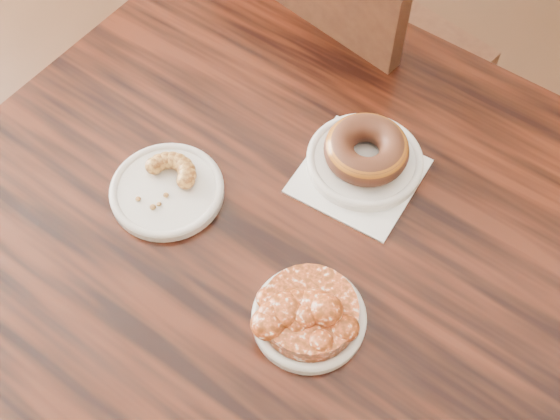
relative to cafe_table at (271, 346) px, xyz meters
The scene contains 10 objects.
floor 0.48m from the cafe_table, 148.56° to the left, with size 5.00×5.00×0.00m, color black.
cafe_table is the anchor object (origin of this frame).
chair_far 0.66m from the cafe_table, 102.87° to the left, with size 0.50×0.50×0.90m, color black, non-canonical shape.
napkin 0.42m from the cafe_table, 70.24° to the left, with size 0.16×0.16×0.00m, color white.
plate_donut 0.43m from the cafe_table, 73.12° to the left, with size 0.17×0.17×0.01m, color white.
plate_cruller 0.42m from the cafe_table, behind, with size 0.16×0.16×0.01m, color silver.
plate_fritter 0.40m from the cafe_table, 35.19° to the right, with size 0.15×0.15×0.01m, color silver.
glazed_donut 0.46m from the cafe_table, 73.12° to the left, with size 0.12×0.12×0.04m, color #995416.
apple_fritter 0.42m from the cafe_table, 35.19° to the right, with size 0.17×0.17×0.04m, color #4F1F08, non-canonical shape.
cruller_fragment 0.43m from the cafe_table, behind, with size 0.09×0.09×0.02m, color brown, non-canonical shape.
Camera 1 is at (0.49, -0.55, 1.59)m, focal length 45.00 mm.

